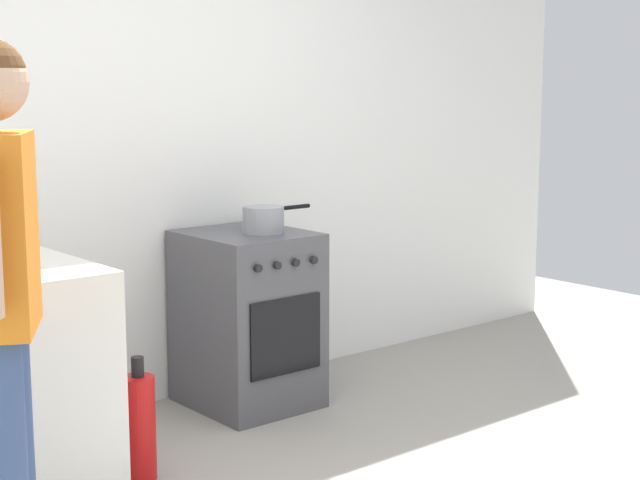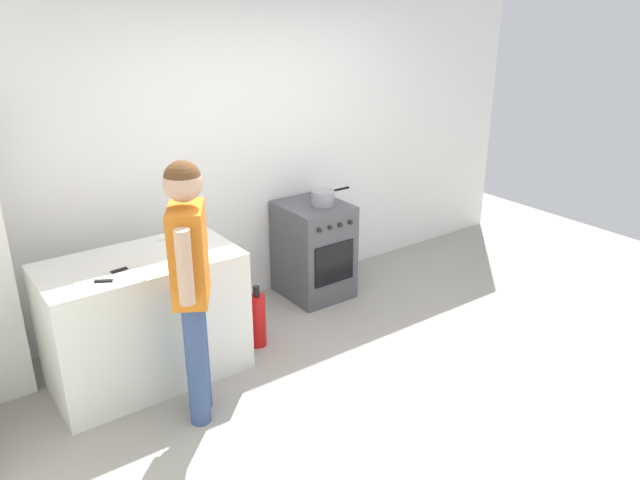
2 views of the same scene
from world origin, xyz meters
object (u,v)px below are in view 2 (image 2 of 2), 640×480
pot (323,198)px  fire_extinguisher (257,320)px  knife_paring (173,236)px  knife_chef (118,280)px  knife_bread (103,275)px  person (190,271)px  oven_left (314,250)px

pot → fire_extinguisher: pot is taller
knife_paring → knife_chef: same height
knife_bread → knife_paring: bearing=30.5°
knife_paring → knife_chef: (-0.57, -0.50, -0.00)m
knife_paring → person: 0.90m
knife_paring → fire_extinguisher: size_ratio=0.42×
oven_left → pot: (0.06, -0.06, 0.49)m
knife_paring → person: (-0.25, -0.85, 0.11)m
oven_left → knife_chef: knife_chef is taller
knife_paring → pot: bearing=3.0°
pot → knife_chef: pot is taller
pot → fire_extinguisher: 1.23m
pot → knife_paring: (-1.41, -0.07, -0.01)m
oven_left → fire_extinguisher: bearing=-151.2°
oven_left → knife_bread: (-1.97, -0.50, 0.48)m
knife_chef → knife_bread: bearing=111.4°
knife_chef → fire_extinguisher: 1.27m
person → knife_bread: bearing=127.3°
knife_paring → person: bearing=-106.5°
knife_paring → fire_extinguisher: bearing=-35.6°
person → knife_chef: bearing=131.8°
knife_bread → person: size_ratio=0.21×
oven_left → knife_chef: (-1.92, -0.63, 0.48)m
person → knife_paring: bearing=73.5°
pot → person: bearing=-150.8°
knife_chef → person: 0.49m
oven_left → pot: size_ratio=2.25×
knife_bread → fire_extinguisher: size_ratio=0.70×
knife_paring → knife_chef: 0.76m
knife_paring → oven_left: bearing=5.8°
oven_left → fire_extinguisher: oven_left is taller
knife_paring → fire_extinguisher: 0.90m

